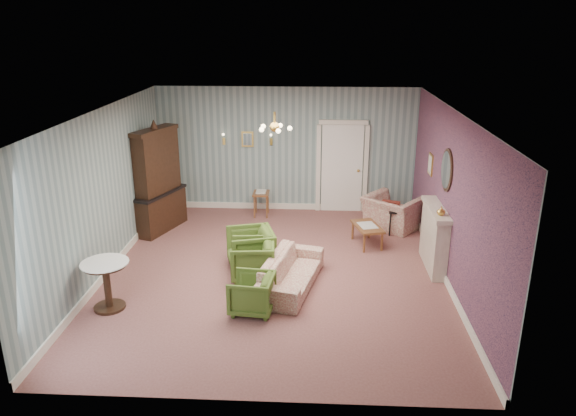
# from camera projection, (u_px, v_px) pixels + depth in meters

# --- Properties ---
(floor) EXTENTS (7.00, 7.00, 0.00)m
(floor) POSITION_uv_depth(u_px,v_px,m) (276.00, 273.00, 9.81)
(floor) COLOR #84534C
(floor) RESTS_ON ground
(ceiling) EXTENTS (7.00, 7.00, 0.00)m
(ceiling) POSITION_uv_depth(u_px,v_px,m) (274.00, 112.00, 8.85)
(ceiling) COLOR white
(ceiling) RESTS_ON ground
(wall_back) EXTENTS (6.00, 0.00, 6.00)m
(wall_back) POSITION_uv_depth(u_px,v_px,m) (286.00, 150.00, 12.63)
(wall_back) COLOR slate
(wall_back) RESTS_ON ground
(wall_front) EXTENTS (6.00, 0.00, 6.00)m
(wall_front) POSITION_uv_depth(u_px,v_px,m) (252.00, 293.00, 6.03)
(wall_front) COLOR slate
(wall_front) RESTS_ON ground
(wall_left) EXTENTS (0.00, 7.00, 7.00)m
(wall_left) POSITION_uv_depth(u_px,v_px,m) (104.00, 193.00, 9.48)
(wall_left) COLOR slate
(wall_left) RESTS_ON ground
(wall_right) EXTENTS (0.00, 7.00, 7.00)m
(wall_right) POSITION_uv_depth(u_px,v_px,m) (452.00, 199.00, 9.18)
(wall_right) COLOR slate
(wall_right) RESTS_ON ground
(wall_right_floral) EXTENTS (0.00, 7.00, 7.00)m
(wall_right_floral) POSITION_uv_depth(u_px,v_px,m) (451.00, 199.00, 9.18)
(wall_right_floral) COLOR #A85462
(wall_right_floral) RESTS_ON ground
(door) EXTENTS (1.12, 0.12, 2.16)m
(door) POSITION_uv_depth(u_px,v_px,m) (342.00, 167.00, 12.65)
(door) COLOR white
(door) RESTS_ON floor
(olive_chair_a) EXTENTS (0.68, 0.71, 0.67)m
(olive_chair_a) POSITION_uv_depth(u_px,v_px,m) (252.00, 292.00, 8.40)
(olive_chair_a) COLOR #446021
(olive_chair_a) RESTS_ON floor
(olive_chair_b) EXTENTS (0.76, 0.80, 0.76)m
(olive_chair_b) POSITION_uv_depth(u_px,v_px,m) (253.00, 258.00, 9.48)
(olive_chair_b) COLOR #446021
(olive_chair_b) RESTS_ON floor
(olive_chair_c) EXTENTS (0.94, 0.97, 0.82)m
(olive_chair_c) POSITION_uv_depth(u_px,v_px,m) (251.00, 247.00, 9.87)
(olive_chair_c) COLOR #446021
(olive_chair_c) RESTS_ON floor
(sofa_chintz) EXTENTS (0.96, 1.96, 0.74)m
(sofa_chintz) POSITION_uv_depth(u_px,v_px,m) (291.00, 267.00, 9.18)
(sofa_chintz) COLOR #95423C
(sofa_chintz) RESTS_ON floor
(wingback_chair) EXTENTS (1.30, 1.24, 0.96)m
(wingback_chair) POSITION_uv_depth(u_px,v_px,m) (392.00, 207.00, 11.76)
(wingback_chair) COLOR #95423C
(wingback_chair) RESTS_ON floor
(dresser) EXTENTS (0.94, 1.49, 2.35)m
(dresser) POSITION_uv_depth(u_px,v_px,m) (157.00, 177.00, 11.45)
(dresser) COLOR black
(dresser) RESTS_ON floor
(fireplace) EXTENTS (0.30, 1.40, 1.16)m
(fireplace) POSITION_uv_depth(u_px,v_px,m) (434.00, 238.00, 9.85)
(fireplace) COLOR beige
(fireplace) RESTS_ON floor
(mantel_vase) EXTENTS (0.15, 0.15, 0.15)m
(mantel_vase) POSITION_uv_depth(u_px,v_px,m) (441.00, 211.00, 9.26)
(mantel_vase) COLOR gold
(mantel_vase) RESTS_ON fireplace
(oval_mirror) EXTENTS (0.04, 0.76, 0.84)m
(oval_mirror) POSITION_uv_depth(u_px,v_px,m) (446.00, 170.00, 9.43)
(oval_mirror) COLOR white
(oval_mirror) RESTS_ON wall_right
(framed_print) EXTENTS (0.04, 0.34, 0.42)m
(framed_print) POSITION_uv_depth(u_px,v_px,m) (431.00, 164.00, 10.78)
(framed_print) COLOR gold
(framed_print) RESTS_ON wall_right
(coffee_table) EXTENTS (0.66, 0.92, 0.42)m
(coffee_table) POSITION_uv_depth(u_px,v_px,m) (367.00, 235.00, 10.95)
(coffee_table) COLOR brown
(coffee_table) RESTS_ON floor
(side_table_black) EXTENTS (0.42, 0.42, 0.54)m
(side_table_black) POSITION_uv_depth(u_px,v_px,m) (397.00, 222.00, 11.48)
(side_table_black) COLOR black
(side_table_black) RESTS_ON floor
(pedestal_table) EXTENTS (0.79, 0.79, 0.80)m
(pedestal_table) POSITION_uv_depth(u_px,v_px,m) (107.00, 285.00, 8.47)
(pedestal_table) COLOR black
(pedestal_table) RESTS_ON floor
(nesting_table) EXTENTS (0.37, 0.47, 0.61)m
(nesting_table) POSITION_uv_depth(u_px,v_px,m) (261.00, 203.00, 12.57)
(nesting_table) COLOR brown
(nesting_table) RESTS_ON floor
(gilt_mirror_back) EXTENTS (0.28, 0.06, 0.36)m
(gilt_mirror_back) POSITION_uv_depth(u_px,v_px,m) (247.00, 139.00, 12.55)
(gilt_mirror_back) COLOR gold
(gilt_mirror_back) RESTS_ON wall_back
(sconce_left) EXTENTS (0.16, 0.12, 0.30)m
(sconce_left) POSITION_uv_depth(u_px,v_px,m) (224.00, 139.00, 12.56)
(sconce_left) COLOR gold
(sconce_left) RESTS_ON wall_back
(sconce_right) EXTENTS (0.16, 0.12, 0.30)m
(sconce_right) POSITION_uv_depth(u_px,v_px,m) (271.00, 140.00, 12.51)
(sconce_right) COLOR gold
(sconce_right) RESTS_ON wall_back
(chandelier) EXTENTS (0.56, 0.56, 0.36)m
(chandelier) POSITION_uv_depth(u_px,v_px,m) (275.00, 128.00, 8.94)
(chandelier) COLOR gold
(chandelier) RESTS_ON ceiling
(burgundy_cushion) EXTENTS (0.41, 0.28, 0.39)m
(burgundy_cushion) POSITION_uv_depth(u_px,v_px,m) (391.00, 209.00, 11.62)
(burgundy_cushion) COLOR maroon
(burgundy_cushion) RESTS_ON wingback_chair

